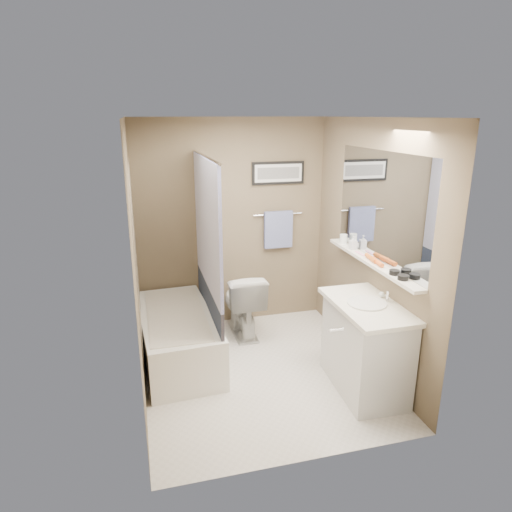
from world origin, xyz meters
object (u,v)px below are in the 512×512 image
object	(u,v)px
candle_bowl_far	(394,272)
hair_brush_back	(371,258)
vanity	(365,349)
candle_bowl_near	(403,277)
bathtub	(177,337)
toilet	(242,303)
glass_jar	(343,239)
soap_bottle	(353,243)
hair_brush_front	(377,262)

from	to	relation	value
candle_bowl_far	hair_brush_back	xyz separation A→B (m)	(0.00, 0.41, 0.00)
vanity	candle_bowl_near	bearing A→B (deg)	-43.49
bathtub	vanity	size ratio (longest dim) A/B	1.67
toilet	candle_bowl_near	distance (m)	2.00
toilet	glass_jar	size ratio (longest dim) A/B	7.50
glass_jar	soap_bottle	bearing A→B (deg)	-90.00
candle_bowl_near	candle_bowl_far	xyz separation A→B (m)	(0.00, 0.13, 0.00)
bathtub	hair_brush_back	distance (m)	2.09
candle_bowl_near	soap_bottle	bearing A→B (deg)	90.00
toilet	hair_brush_front	xyz separation A→B (m)	(1.01, -1.13, 0.76)
bathtub	candle_bowl_far	world-z (taller)	candle_bowl_far
vanity	candle_bowl_near	distance (m)	0.78
toilet	candle_bowl_far	bearing A→B (deg)	125.02
candle_bowl_near	glass_jar	xyz separation A→B (m)	(0.00, 1.14, 0.03)
bathtub	hair_brush_front	size ratio (longest dim) A/B	6.82
candle_bowl_far	soap_bottle	bearing A→B (deg)	90.00
toilet	soap_bottle	bearing A→B (deg)	147.46
bathtub	candle_bowl_far	distance (m)	2.24
toilet	hair_brush_back	world-z (taller)	hair_brush_back
glass_jar	soap_bottle	world-z (taller)	soap_bottle
hair_brush_front	glass_jar	distance (m)	0.72
candle_bowl_near	candle_bowl_far	distance (m)	0.13
hair_brush_back	glass_jar	world-z (taller)	glass_jar
bathtub	soap_bottle	distance (m)	2.03
hair_brush_back	toilet	bearing A→B (deg)	134.77
bathtub	glass_jar	distance (m)	2.01
hair_brush_front	hair_brush_back	world-z (taller)	same
toilet	hair_brush_back	xyz separation A→B (m)	(1.01, -1.01, 0.76)
hair_brush_back	soap_bottle	xyz separation A→B (m)	(0.00, 0.38, 0.05)
hair_brush_back	vanity	bearing A→B (deg)	-118.02
candle_bowl_far	vanity	bearing A→B (deg)	161.63
hair_brush_front	glass_jar	world-z (taller)	glass_jar
vanity	candle_bowl_near	xyz separation A→B (m)	(0.19, -0.19, 0.73)
hair_brush_front	soap_bottle	world-z (taller)	soap_bottle
toilet	candle_bowl_far	xyz separation A→B (m)	(1.01, -1.42, 0.76)
vanity	candle_bowl_near	world-z (taller)	candle_bowl_near
vanity	hair_brush_front	xyz separation A→B (m)	(0.19, 0.23, 0.74)
bathtub	hair_brush_front	distance (m)	2.12
vanity	hair_brush_back	world-z (taller)	hair_brush_back
toilet	candle_bowl_near	size ratio (longest dim) A/B	8.33
vanity	glass_jar	bearing A→B (deg)	81.64
hair_brush_back	soap_bottle	world-z (taller)	soap_bottle
toilet	soap_bottle	size ratio (longest dim) A/B	5.42
hair_brush_front	hair_brush_back	size ratio (longest dim) A/B	1.00
toilet	candle_bowl_near	xyz separation A→B (m)	(1.01, -1.56, 0.76)
bathtub	glass_jar	world-z (taller)	glass_jar
bathtub	soap_bottle	world-z (taller)	soap_bottle
hair_brush_back	soap_bottle	distance (m)	0.38
toilet	candle_bowl_far	size ratio (longest dim) A/B	8.33
vanity	candle_bowl_near	size ratio (longest dim) A/B	10.00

